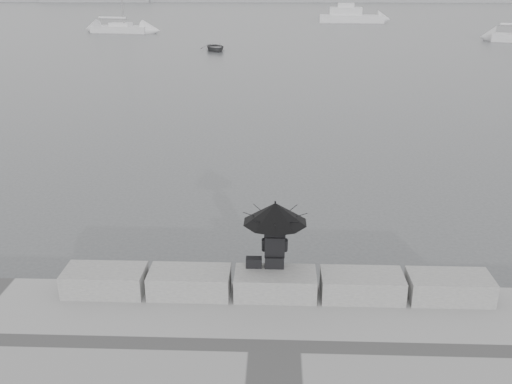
{
  "coord_description": "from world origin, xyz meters",
  "views": [
    {
      "loc": [
        -0.01,
        -10.33,
        6.42
      ],
      "look_at": [
        -0.51,
        3.0,
        1.38
      ],
      "focal_mm": 40.0,
      "sensor_mm": 36.0,
      "label": 1
    }
  ],
  "objects_px": {
    "dinghy": "(215,48)",
    "motor_cruiser": "(352,16)",
    "seated_person": "(275,219)",
    "sailboat_left": "(121,28)"
  },
  "relations": [
    {
      "from": "motor_cruiser",
      "to": "dinghy",
      "type": "distance_m",
      "value": 39.71
    },
    {
      "from": "dinghy",
      "to": "motor_cruiser",
      "type": "bearing_deg",
      "value": 45.0
    },
    {
      "from": "seated_person",
      "to": "dinghy",
      "type": "height_order",
      "value": "seated_person"
    },
    {
      "from": "sailboat_left",
      "to": "motor_cruiser",
      "type": "distance_m",
      "value": 35.3
    },
    {
      "from": "motor_cruiser",
      "to": "dinghy",
      "type": "bearing_deg",
      "value": -110.8
    },
    {
      "from": "seated_person",
      "to": "sailboat_left",
      "type": "relative_size",
      "value": 0.11
    },
    {
      "from": "seated_person",
      "to": "sailboat_left",
      "type": "height_order",
      "value": "sailboat_left"
    },
    {
      "from": "motor_cruiser",
      "to": "dinghy",
      "type": "height_order",
      "value": "motor_cruiser"
    },
    {
      "from": "seated_person",
      "to": "dinghy",
      "type": "relative_size",
      "value": 0.4
    },
    {
      "from": "seated_person",
      "to": "dinghy",
      "type": "distance_m",
      "value": 44.25
    }
  ]
}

